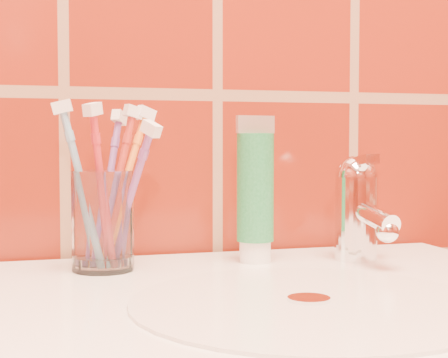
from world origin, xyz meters
name	(u,v)px	position (x,y,z in m)	size (l,w,h in m)	color
glass_tumbler	(103,221)	(-0.15, 1.11, 0.90)	(0.06, 0.06, 0.11)	white
toothpaste_tube	(255,194)	(0.02, 1.11, 0.93)	(0.05, 0.04, 0.16)	white
faucet	(358,205)	(0.14, 1.09, 0.91)	(0.05, 0.11, 0.12)	white
toothbrush_0	(108,189)	(-0.14, 1.14, 0.93)	(0.06, 0.07, 0.18)	#76499D
toothbrush_1	(83,187)	(-0.17, 1.10, 0.94)	(0.06, 0.03, 0.18)	#78B0D5
toothbrush_2	(117,187)	(-0.13, 1.12, 0.94)	(0.06, 0.04, 0.18)	#A92E24
toothbrush_3	(130,198)	(-0.12, 1.09, 0.93)	(0.06, 0.07, 0.16)	#7A428D
toothbrush_4	(102,189)	(-0.15, 1.09, 0.94)	(0.04, 0.04, 0.18)	#B4262E
toothbrush_5	(123,187)	(-0.13, 1.13, 0.94)	(0.08, 0.04, 0.18)	orange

